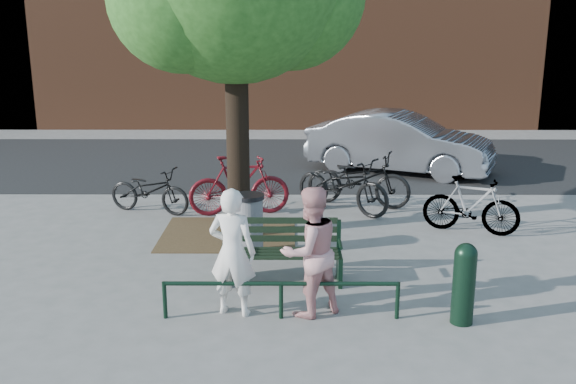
{
  "coord_description": "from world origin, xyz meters",
  "views": [
    {
      "loc": [
        0.12,
        -8.83,
        3.7
      ],
      "look_at": [
        0.08,
        1.0,
        1.11
      ],
      "focal_mm": 40.0,
      "sensor_mm": 36.0,
      "label": 1
    }
  ],
  "objects_px": {
    "person_right": "(310,252)",
    "park_bench": "(282,250)",
    "litter_bin": "(249,225)",
    "parked_car": "(399,143)",
    "person_left": "(233,252)",
    "bicycle_c": "(343,185)",
    "bollard": "(464,281)"
  },
  "relations": [
    {
      "from": "park_bench",
      "to": "person_left",
      "type": "height_order",
      "value": "person_left"
    },
    {
      "from": "person_left",
      "to": "parked_car",
      "type": "height_order",
      "value": "person_left"
    },
    {
      "from": "person_right",
      "to": "litter_bin",
      "type": "distance_m",
      "value": 2.42
    },
    {
      "from": "litter_bin",
      "to": "parked_car",
      "type": "bearing_deg",
      "value": 60.54
    },
    {
      "from": "litter_bin",
      "to": "parked_car",
      "type": "relative_size",
      "value": 0.22
    },
    {
      "from": "park_bench",
      "to": "parked_car",
      "type": "relative_size",
      "value": 0.37
    },
    {
      "from": "person_right",
      "to": "bollard",
      "type": "distance_m",
      "value": 1.97
    },
    {
      "from": "person_right",
      "to": "litter_bin",
      "type": "height_order",
      "value": "person_right"
    },
    {
      "from": "park_bench",
      "to": "litter_bin",
      "type": "relative_size",
      "value": 1.69
    },
    {
      "from": "litter_bin",
      "to": "person_left",
      "type": "bearing_deg",
      "value": -91.81
    },
    {
      "from": "person_right",
      "to": "parked_car",
      "type": "height_order",
      "value": "person_right"
    },
    {
      "from": "person_left",
      "to": "bollard",
      "type": "distance_m",
      "value": 2.96
    },
    {
      "from": "park_bench",
      "to": "person_left",
      "type": "relative_size",
      "value": 1.02
    },
    {
      "from": "person_right",
      "to": "bicycle_c",
      "type": "relative_size",
      "value": 0.8
    },
    {
      "from": "bicycle_c",
      "to": "person_right",
      "type": "bearing_deg",
      "value": -151.57
    },
    {
      "from": "litter_bin",
      "to": "parked_car",
      "type": "xyz_separation_m",
      "value": [
        3.45,
        6.11,
        0.24
      ]
    },
    {
      "from": "person_right",
      "to": "person_left",
      "type": "bearing_deg",
      "value": -30.57
    },
    {
      "from": "bicycle_c",
      "to": "bollard",
      "type": "bearing_deg",
      "value": -129.21
    },
    {
      "from": "person_left",
      "to": "bollard",
      "type": "xyz_separation_m",
      "value": [
        2.93,
        -0.27,
        -0.28
      ]
    },
    {
      "from": "park_bench",
      "to": "bollard",
      "type": "relative_size",
      "value": 1.63
    },
    {
      "from": "bicycle_c",
      "to": "parked_car",
      "type": "height_order",
      "value": "parked_car"
    },
    {
      "from": "litter_bin",
      "to": "bollard",
      "type": "bearing_deg",
      "value": -40.87
    },
    {
      "from": "person_left",
      "to": "parked_car",
      "type": "distance_m",
      "value": 9.03
    },
    {
      "from": "litter_bin",
      "to": "person_right",
      "type": "bearing_deg",
      "value": -67.16
    },
    {
      "from": "litter_bin",
      "to": "bicycle_c",
      "type": "bearing_deg",
      "value": 55.57
    },
    {
      "from": "person_left",
      "to": "bicycle_c",
      "type": "bearing_deg",
      "value": -97.09
    },
    {
      "from": "bicycle_c",
      "to": "park_bench",
      "type": "bearing_deg",
      "value": -160.03
    },
    {
      "from": "person_right",
      "to": "park_bench",
      "type": "bearing_deg",
      "value": -102.21
    },
    {
      "from": "person_left",
      "to": "parked_car",
      "type": "xyz_separation_m",
      "value": [
        3.52,
        8.32,
        -0.09
      ]
    },
    {
      "from": "bollard",
      "to": "bicycle_c",
      "type": "relative_size",
      "value": 0.5
    },
    {
      "from": "park_bench",
      "to": "parked_car",
      "type": "height_order",
      "value": "parked_car"
    },
    {
      "from": "litter_bin",
      "to": "parked_car",
      "type": "height_order",
      "value": "parked_car"
    }
  ]
}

